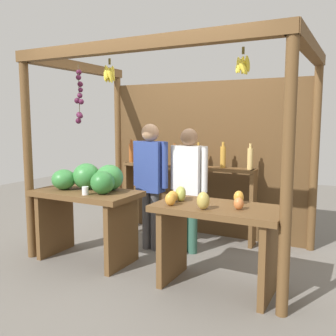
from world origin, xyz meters
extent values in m
plane|color=slate|center=(0.00, 0.00, 0.00)|extent=(12.00, 12.00, 0.00)
cylinder|color=brown|center=(-1.46, -0.90, 1.19)|extent=(0.10, 0.10, 2.38)
cylinder|color=brown|center=(1.46, -0.90, 1.19)|extent=(0.10, 0.10, 2.38)
cylinder|color=brown|center=(-1.46, 0.90, 1.19)|extent=(0.10, 0.10, 2.38)
cylinder|color=brown|center=(1.46, 0.90, 1.19)|extent=(0.10, 0.10, 2.38)
cube|color=brown|center=(0.00, -0.90, 2.32)|extent=(3.02, 0.12, 0.12)
cube|color=brown|center=(-1.46, 0.00, 2.32)|extent=(0.12, 1.90, 0.12)
cube|color=brown|center=(1.46, 0.00, 2.32)|extent=(0.12, 1.90, 0.12)
cube|color=#52381E|center=(0.00, 0.92, 1.07)|extent=(2.92, 0.04, 2.15)
cylinder|color=brown|center=(-0.36, -0.77, 2.21)|extent=(0.02, 0.02, 0.06)
ellipsoid|color=yellow|center=(-0.33, -0.77, 2.09)|extent=(0.04, 0.10, 0.15)
ellipsoid|color=yellow|center=(-0.34, -0.75, 2.10)|extent=(0.07, 0.08, 0.16)
ellipsoid|color=yellow|center=(-0.36, -0.74, 2.08)|extent=(0.10, 0.04, 0.15)
ellipsoid|color=yellow|center=(-0.38, -0.73, 2.09)|extent=(0.07, 0.05, 0.16)
ellipsoid|color=yellow|center=(-0.40, -0.76, 2.08)|extent=(0.05, 0.08, 0.16)
ellipsoid|color=yellow|center=(-0.40, -0.79, 2.09)|extent=(0.05, 0.07, 0.16)
ellipsoid|color=yellow|center=(-0.38, -0.80, 2.11)|extent=(0.07, 0.05, 0.16)
ellipsoid|color=yellow|center=(-0.36, -0.79, 2.10)|extent=(0.09, 0.04, 0.15)
ellipsoid|color=yellow|center=(-0.34, -0.79, 2.07)|extent=(0.06, 0.06, 0.16)
cylinder|color=brown|center=(1.02, -0.73, 2.21)|extent=(0.02, 0.02, 0.06)
ellipsoid|color=yellow|center=(1.06, -0.74, 2.10)|extent=(0.04, 0.08, 0.15)
ellipsoid|color=yellow|center=(1.04, -0.71, 2.10)|extent=(0.08, 0.08, 0.15)
ellipsoid|color=yellow|center=(1.02, -0.70, 2.09)|extent=(0.08, 0.04, 0.15)
ellipsoid|color=yellow|center=(0.99, -0.71, 2.11)|extent=(0.07, 0.08, 0.15)
ellipsoid|color=yellow|center=(0.98, -0.73, 2.09)|extent=(0.04, 0.09, 0.15)
ellipsoid|color=yellow|center=(0.99, -0.75, 2.09)|extent=(0.05, 0.06, 0.15)
ellipsoid|color=yellow|center=(1.02, -0.77, 2.08)|extent=(0.09, 0.04, 0.15)
ellipsoid|color=yellow|center=(1.03, -0.75, 2.08)|extent=(0.08, 0.07, 0.15)
cylinder|color=#4C422D|center=(-0.95, -0.58, 1.97)|extent=(0.01, 0.01, 0.55)
sphere|color=#47142D|center=(-0.96, -0.56, 2.16)|extent=(0.06, 0.06, 0.06)
sphere|color=#511938|center=(-0.96, -0.56, 2.11)|extent=(0.06, 0.06, 0.06)
sphere|color=#47142D|center=(-0.93, -0.56, 2.03)|extent=(0.06, 0.06, 0.06)
sphere|color=#511938|center=(-0.93, -0.56, 1.96)|extent=(0.06, 0.06, 0.06)
sphere|color=#511938|center=(-0.93, -0.58, 1.90)|extent=(0.06, 0.06, 0.06)
sphere|color=#511938|center=(-0.92, -0.57, 1.83)|extent=(0.06, 0.06, 0.06)
sphere|color=#47142D|center=(-0.96, -0.59, 1.84)|extent=(0.07, 0.07, 0.07)
sphere|color=#511938|center=(-0.97, -0.56, 1.68)|extent=(0.07, 0.07, 0.07)
sphere|color=#47142D|center=(-0.97, -0.57, 1.61)|extent=(0.07, 0.07, 0.07)
sphere|color=#511938|center=(-0.92, -0.60, 1.67)|extent=(0.06, 0.06, 0.06)
cube|color=brown|center=(-0.80, -0.67, 0.79)|extent=(1.22, 0.64, 0.06)
cube|color=brown|center=(-1.29, -0.67, 0.38)|extent=(0.06, 0.58, 0.76)
cube|color=brown|center=(-0.31, -0.67, 0.38)|extent=(0.06, 0.58, 0.76)
ellipsoid|color=#38843D|center=(-1.09, -0.72, 0.93)|extent=(0.33, 0.33, 0.24)
ellipsoid|color=#2D7533|center=(-0.52, -0.73, 0.94)|extent=(0.37, 0.37, 0.25)
ellipsoid|color=#38843D|center=(-0.87, -0.57, 0.97)|extent=(0.35, 0.35, 0.30)
ellipsoid|color=#38843D|center=(-0.58, -0.52, 0.97)|extent=(0.44, 0.44, 0.30)
cylinder|color=white|center=(-0.66, -0.85, 0.86)|extent=(0.07, 0.07, 0.09)
cube|color=brown|center=(0.80, -0.67, 0.79)|extent=(1.22, 0.64, 0.06)
cube|color=brown|center=(0.31, -0.67, 0.38)|extent=(0.06, 0.58, 0.76)
cube|color=brown|center=(1.29, -0.67, 0.38)|extent=(0.06, 0.58, 0.76)
ellipsoid|color=#A8B24C|center=(0.36, -0.58, 0.88)|extent=(0.13, 0.13, 0.14)
ellipsoid|color=gold|center=(0.39, -0.87, 0.88)|extent=(0.14, 0.14, 0.12)
ellipsoid|color=#A8B24C|center=(0.40, -0.67, 0.88)|extent=(0.13, 0.13, 0.13)
ellipsoid|color=gold|center=(0.94, -0.49, 0.88)|extent=(0.13, 0.13, 0.13)
ellipsoid|color=#B79E47|center=(0.73, -0.87, 0.90)|extent=(0.16, 0.16, 0.16)
ellipsoid|color=gold|center=(0.34, -0.73, 0.87)|extent=(0.11, 0.11, 0.11)
ellipsoid|color=#CC7038|center=(1.01, -0.73, 0.87)|extent=(0.13, 0.13, 0.11)
cube|color=brown|center=(-1.12, 0.67, 0.50)|extent=(0.05, 0.20, 1.00)
cube|color=brown|center=(0.77, 0.67, 0.50)|extent=(0.05, 0.20, 1.00)
cube|color=brown|center=(-0.17, 0.67, 0.98)|extent=(1.90, 0.22, 0.04)
cylinder|color=#994C1E|center=(-1.06, 0.67, 1.14)|extent=(0.07, 0.07, 0.28)
cylinder|color=#994C1E|center=(-1.06, 0.67, 1.31)|extent=(0.03, 0.03, 0.06)
cylinder|color=silver|center=(-0.71, 0.67, 1.14)|extent=(0.07, 0.07, 0.28)
cylinder|color=silver|center=(-0.71, 0.67, 1.31)|extent=(0.03, 0.03, 0.06)
cylinder|color=#994C1E|center=(-0.35, 0.67, 1.12)|extent=(0.07, 0.07, 0.23)
cylinder|color=#994C1E|center=(-0.35, 0.67, 1.26)|extent=(0.03, 0.03, 0.06)
cylinder|color=gold|center=(0.01, 0.67, 1.13)|extent=(0.06, 0.06, 0.26)
cylinder|color=gold|center=(0.01, 0.67, 1.29)|extent=(0.03, 0.03, 0.06)
cylinder|color=gold|center=(0.36, 0.67, 1.14)|extent=(0.07, 0.07, 0.28)
cylinder|color=gold|center=(0.36, 0.67, 1.31)|extent=(0.03, 0.03, 0.06)
cylinder|color=#D8B266|center=(0.72, 0.67, 1.13)|extent=(0.07, 0.07, 0.27)
cylinder|color=#D8B266|center=(0.72, 0.67, 1.30)|extent=(0.03, 0.03, 0.06)
cylinder|color=#3F3E40|center=(-0.39, -0.02, 0.37)|extent=(0.11, 0.11, 0.74)
cylinder|color=#3F3E40|center=(-0.27, -0.02, 0.37)|extent=(0.11, 0.11, 0.74)
cube|color=#2D428C|center=(-0.33, -0.02, 1.05)|extent=(0.32, 0.19, 0.62)
cylinder|color=#2D428C|center=(-0.53, -0.02, 1.08)|extent=(0.08, 0.08, 0.56)
cylinder|color=#2D428C|center=(-0.13, -0.02, 1.08)|extent=(0.08, 0.08, 0.56)
sphere|color=tan|center=(-0.33, -0.02, 1.47)|extent=(0.21, 0.21, 0.21)
cylinder|color=#305C4A|center=(0.08, 0.10, 0.36)|extent=(0.11, 0.11, 0.71)
cylinder|color=#305C4A|center=(0.20, 0.10, 0.36)|extent=(0.11, 0.11, 0.71)
cube|color=white|center=(0.14, 0.10, 1.02)|extent=(0.32, 0.19, 0.60)
cylinder|color=white|center=(-0.06, 0.10, 1.05)|extent=(0.08, 0.08, 0.54)
cylinder|color=white|center=(0.34, 0.10, 1.05)|extent=(0.08, 0.08, 0.54)
sphere|color=#997051|center=(0.14, 0.10, 1.42)|extent=(0.21, 0.21, 0.21)
camera|label=1|loc=(1.99, -3.96, 1.63)|focal=40.09mm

